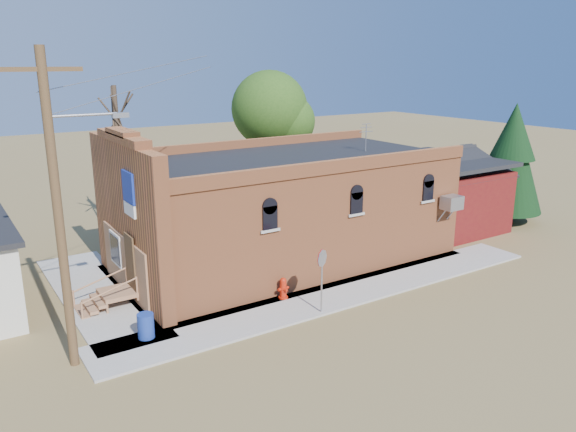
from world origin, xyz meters
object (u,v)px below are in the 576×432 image
utility_pole (60,207)px  trash_barrel (146,326)px  brick_bar (280,210)px  fire_hydrant (283,288)px  stop_sign (322,264)px

utility_pole → trash_barrel: bearing=7.7°
trash_barrel → utility_pole: bearing=-172.3°
brick_bar → fire_hydrant: 4.77m
stop_sign → trash_barrel: size_ratio=2.85×
fire_hydrant → trash_barrel: (-5.32, -0.22, 0.01)m
stop_sign → fire_hydrant: bearing=101.1°
stop_sign → trash_barrel: 6.16m
fire_hydrant → trash_barrel: bearing=167.8°
brick_bar → fire_hydrant: size_ratio=20.19×
brick_bar → stop_sign: 5.79m
stop_sign → trash_barrel: (-5.81, 1.50, -1.37)m
brick_bar → fire_hydrant: bearing=-120.7°
utility_pole → stop_sign: utility_pole is taller
fire_hydrant → stop_sign: 2.26m
fire_hydrant → trash_barrel: same height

